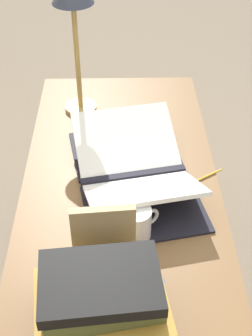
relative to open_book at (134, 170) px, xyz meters
The scene contains 8 objects.
ground_plane 0.79m from the open_book, 158.77° to the left, with size 12.00×12.00×0.00m, color gray.
reading_desk 0.18m from the open_book, 158.77° to the left, with size 1.48×0.62×0.75m.
open_book is the anchor object (origin of this frame).
book_stack_tall 0.52m from the open_book, behind, with size 0.26×0.32×0.18m.
book_standing_upright 0.37m from the open_book, 166.32° to the left, with size 0.03×0.16×0.22m.
reading_lamp 0.57m from the open_book, 25.11° to the left, with size 0.14×0.14×0.51m.
coffee_mug 0.24m from the open_book, behind, with size 0.08×0.11×0.10m.
pencil 0.22m from the open_book, 92.37° to the right, with size 0.09×0.14×0.01m.
Camera 1 is at (-0.99, 0.01, 1.74)m, focal length 50.00 mm.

